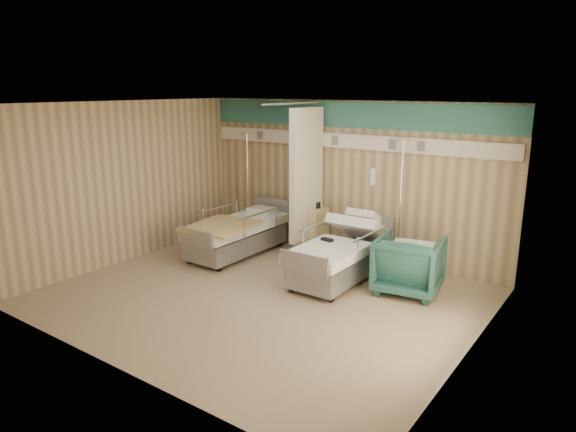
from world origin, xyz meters
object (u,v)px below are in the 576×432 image
(visitor_armchair, at_px, (409,265))
(iv_stand_left, at_px, (248,217))
(bed_right, at_px, (341,261))
(iv_stand_right, at_px, (398,244))
(bedside_cabinet, at_px, (311,230))
(bed_left, at_px, (237,238))

(visitor_armchair, xyz_separation_m, iv_stand_left, (-3.78, 0.77, 0.01))
(bed_right, height_order, iv_stand_right, iv_stand_right)
(bedside_cabinet, bearing_deg, bed_left, -139.40)
(bed_right, distance_m, visitor_armchair, 1.11)
(bed_right, bearing_deg, iv_stand_left, 161.25)
(visitor_armchair, bearing_deg, bedside_cabinet, -26.95)
(bedside_cabinet, height_order, iv_stand_right, iv_stand_right)
(bed_left, distance_m, visitor_armchair, 3.30)
(bed_right, distance_m, iv_stand_left, 2.83)
(bed_left, height_order, bedside_cabinet, bedside_cabinet)
(bedside_cabinet, bearing_deg, iv_stand_left, 179.64)
(bed_right, bearing_deg, bedside_cabinet, 141.95)
(bed_left, xyz_separation_m, iv_stand_right, (2.76, 0.94, 0.14))
(iv_stand_right, bearing_deg, iv_stand_left, -179.54)
(iv_stand_left, bearing_deg, bedside_cabinet, -0.36)
(bed_left, bearing_deg, bedside_cabinet, 40.60)
(iv_stand_right, xyz_separation_m, iv_stand_left, (-3.24, -0.03, -0.01))
(iv_stand_left, bearing_deg, iv_stand_right, 0.46)
(bed_right, xyz_separation_m, bed_left, (-2.20, 0.00, 0.00))
(bed_right, bearing_deg, bed_left, 180.00)
(bed_right, bearing_deg, iv_stand_right, 58.98)
(bed_right, height_order, visitor_armchair, visitor_armchair)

